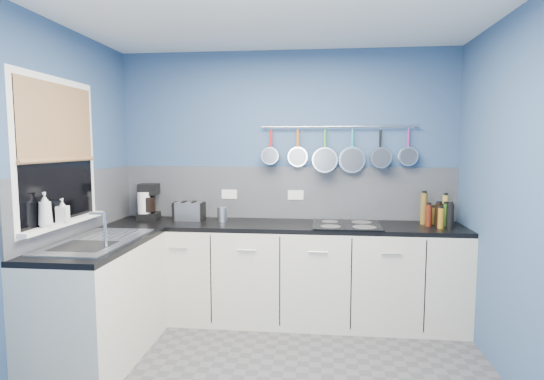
% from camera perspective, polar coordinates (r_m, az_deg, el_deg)
% --- Properties ---
extents(wall_back, '(3.20, 0.02, 2.50)m').
position_cam_1_polar(wall_back, '(4.26, 1.79, 1.02)').
color(wall_back, '#314C74').
rests_on(wall_back, ground).
extents(wall_front, '(3.20, 0.02, 2.50)m').
position_cam_1_polar(wall_front, '(1.30, -8.82, -10.03)').
color(wall_front, '#314C74').
rests_on(wall_front, ground).
extents(wall_left, '(0.02, 3.00, 2.50)m').
position_cam_1_polar(wall_left, '(3.36, -29.07, -0.99)').
color(wall_left, '#314C74').
rests_on(wall_left, ground).
extents(wall_right, '(0.02, 3.00, 2.50)m').
position_cam_1_polar(wall_right, '(3.03, 31.22, -1.77)').
color(wall_right, '#314C74').
rests_on(wall_right, ground).
extents(backsplash_back, '(3.20, 0.02, 0.50)m').
position_cam_1_polar(backsplash_back, '(4.25, 1.76, -0.35)').
color(backsplash_back, slate).
rests_on(backsplash_back, wall_back).
extents(backsplash_left, '(0.02, 1.80, 0.50)m').
position_cam_1_polar(backsplash_left, '(3.86, -23.59, -1.45)').
color(backsplash_left, slate).
rests_on(backsplash_left, wall_left).
extents(cabinet_run_back, '(3.20, 0.60, 0.86)m').
position_cam_1_polar(cabinet_run_back, '(4.11, 1.40, -10.83)').
color(cabinet_run_back, beige).
rests_on(cabinet_run_back, ground).
extents(worktop_back, '(3.20, 0.60, 0.04)m').
position_cam_1_polar(worktop_back, '(4.00, 1.42, -4.64)').
color(worktop_back, black).
rests_on(worktop_back, cabinet_run_back).
extents(cabinet_run_left, '(0.60, 1.20, 0.86)m').
position_cam_1_polar(cabinet_run_left, '(3.63, -21.48, -13.51)').
color(cabinet_run_left, beige).
rests_on(cabinet_run_left, ground).
extents(worktop_left, '(0.60, 1.20, 0.04)m').
position_cam_1_polar(worktop_left, '(3.51, -21.75, -6.54)').
color(worktop_left, black).
rests_on(worktop_left, cabinet_run_left).
extents(window_frame, '(0.01, 1.00, 1.10)m').
position_cam_1_polar(window_frame, '(3.57, -26.07, 4.34)').
color(window_frame, white).
rests_on(window_frame, wall_left).
extents(window_glass, '(0.01, 0.90, 1.00)m').
position_cam_1_polar(window_glass, '(3.57, -26.00, 4.34)').
color(window_glass, black).
rests_on(window_glass, wall_left).
extents(bamboo_blind, '(0.01, 0.90, 0.55)m').
position_cam_1_polar(bamboo_blind, '(3.57, -26.05, 7.95)').
color(bamboo_blind, '#A77552').
rests_on(bamboo_blind, wall_left).
extents(window_sill, '(0.10, 0.98, 0.03)m').
position_cam_1_polar(window_sill, '(3.60, -25.37, -3.86)').
color(window_sill, white).
rests_on(window_sill, wall_left).
extents(sink_unit, '(0.50, 0.95, 0.01)m').
position_cam_1_polar(sink_unit, '(3.50, -21.77, -6.16)').
color(sink_unit, silver).
rests_on(sink_unit, worktop_left).
extents(mixer_tap, '(0.12, 0.08, 0.26)m').
position_cam_1_polar(mixer_tap, '(3.25, -20.84, -4.77)').
color(mixer_tap, silver).
rests_on(mixer_tap, worktop_left).
extents(socket_left, '(0.15, 0.01, 0.09)m').
position_cam_1_polar(socket_left, '(4.31, -5.56, -0.55)').
color(socket_left, white).
rests_on(socket_left, backsplash_back).
extents(socket_right, '(0.15, 0.01, 0.09)m').
position_cam_1_polar(socket_right, '(4.23, 3.09, -0.66)').
color(socket_right, white).
rests_on(socket_right, backsplash_back).
extents(pot_rail, '(1.45, 0.02, 0.02)m').
position_cam_1_polar(pot_rail, '(4.18, 8.67, 8.14)').
color(pot_rail, silver).
rests_on(pot_rail, wall_back).
extents(soap_bottle_a, '(0.12, 0.12, 0.24)m').
position_cam_1_polar(soap_bottle_a, '(3.37, -27.38, -2.28)').
color(soap_bottle_a, white).
rests_on(soap_bottle_a, window_sill).
extents(soap_bottle_b, '(0.09, 0.09, 0.17)m').
position_cam_1_polar(soap_bottle_b, '(3.54, -25.55, -2.38)').
color(soap_bottle_b, white).
rests_on(soap_bottle_b, window_sill).
extents(paper_towel, '(0.14, 0.14, 0.27)m').
position_cam_1_polar(paper_towel, '(4.34, -16.27, -2.01)').
color(paper_towel, white).
rests_on(paper_towel, worktop_back).
extents(coffee_maker, '(0.22, 0.24, 0.34)m').
position_cam_1_polar(coffee_maker, '(4.37, -15.76, -1.46)').
color(coffee_maker, black).
rests_on(coffee_maker, worktop_back).
extents(toaster, '(0.28, 0.18, 0.17)m').
position_cam_1_polar(toaster, '(4.23, -10.70, -2.72)').
color(toaster, silver).
rests_on(toaster, worktop_back).
extents(canister, '(0.11, 0.11, 0.13)m').
position_cam_1_polar(canister, '(4.11, -6.47, -3.18)').
color(canister, silver).
rests_on(canister, worktop_back).
extents(hob, '(0.59, 0.52, 0.01)m').
position_cam_1_polar(hob, '(3.94, 9.65, -4.49)').
color(hob, black).
rests_on(hob, worktop_back).
extents(pan_0, '(0.16, 0.13, 0.35)m').
position_cam_1_polar(pan_0, '(4.19, -0.13, 5.78)').
color(pan_0, silver).
rests_on(pan_0, pot_rail).
extents(pan_1, '(0.18, 0.05, 0.37)m').
position_cam_1_polar(pan_1, '(4.17, 3.36, 5.63)').
color(pan_1, silver).
rests_on(pan_1, pot_rail).
extents(pan_2, '(0.24, 0.13, 0.43)m').
position_cam_1_polar(pan_2, '(4.16, 6.87, 5.24)').
color(pan_2, silver).
rests_on(pan_2, pot_rail).
extents(pan_3, '(0.24, 0.06, 0.43)m').
position_cam_1_polar(pan_3, '(4.17, 10.38, 5.17)').
color(pan_3, silver).
rests_on(pan_3, pot_rail).
extents(pan_4, '(0.19, 0.12, 0.38)m').
position_cam_1_polar(pan_4, '(4.20, 13.86, 5.42)').
color(pan_4, silver).
rests_on(pan_4, pot_rail).
extents(pan_5, '(0.17, 0.06, 0.36)m').
position_cam_1_polar(pan_5, '(4.24, 17.28, 5.47)').
color(pan_5, silver).
rests_on(pan_5, pot_rail).
extents(condiment_0, '(0.05, 0.05, 0.26)m').
position_cam_1_polar(condiment_0, '(4.25, 21.56, -2.38)').
color(condiment_0, olive).
rests_on(condiment_0, worktop_back).
extents(condiment_1, '(0.07, 0.07, 0.15)m').
position_cam_1_polar(condiment_1, '(4.22, 20.26, -3.14)').
color(condiment_1, brown).
rests_on(condiment_1, worktop_back).
extents(condiment_2, '(0.06, 0.06, 0.28)m').
position_cam_1_polar(condiment_2, '(4.16, 19.10, -2.30)').
color(condiment_2, brown).
rests_on(condiment_2, worktop_back).
extents(condiment_3, '(0.06, 0.06, 0.20)m').
position_cam_1_polar(condiment_3, '(4.14, 21.65, -3.04)').
color(condiment_3, '#265919').
rests_on(condiment_3, worktop_back).
extents(condiment_4, '(0.07, 0.07, 0.20)m').
position_cam_1_polar(condiment_4, '(4.12, 20.84, -3.02)').
color(condiment_4, black).
rests_on(condiment_4, worktop_back).
extents(condiment_5, '(0.06, 0.06, 0.19)m').
position_cam_1_polar(condiment_5, '(4.09, 19.66, -3.13)').
color(condiment_5, '#4C190C').
rests_on(condiment_5, worktop_back).
extents(condiment_6, '(0.06, 0.06, 0.21)m').
position_cam_1_polar(condiment_6, '(4.04, 22.11, -3.18)').
color(condiment_6, black).
rests_on(condiment_6, worktop_back).
extents(condiment_7, '(0.05, 0.05, 0.17)m').
position_cam_1_polar(condiment_7, '(4.02, 21.08, -3.44)').
color(condiment_7, '#8C5914').
rests_on(condiment_7, worktop_back).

